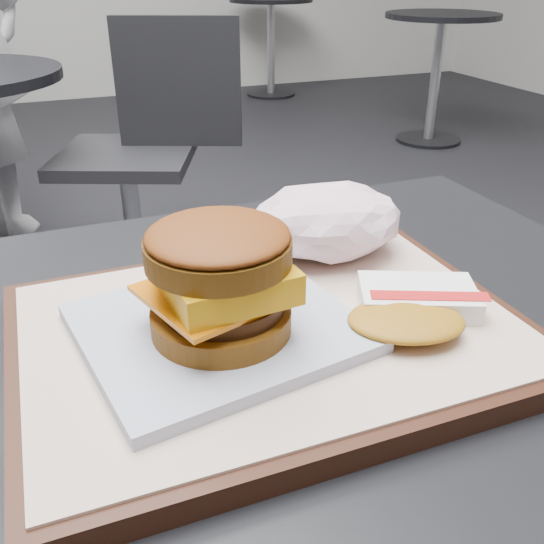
{
  "coord_description": "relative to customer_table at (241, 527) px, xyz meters",
  "views": [
    {
      "loc": [
        -0.11,
        -0.36,
        1.04
      ],
      "look_at": [
        0.03,
        0.0,
        0.83
      ],
      "focal_mm": 40.0,
      "sensor_mm": 36.0,
      "label": 1
    }
  ],
  "objects": [
    {
      "name": "crumpled_wrapper",
      "position": [
        0.13,
        0.1,
        0.24
      ],
      "size": [
        0.14,
        0.11,
        0.06
      ],
      "primitive_type": null,
      "color": "white",
      "rests_on": "serving_tray"
    },
    {
      "name": "breakfast_sandwich",
      "position": [
        -0.01,
        -0.0,
        0.24
      ],
      "size": [
        0.21,
        0.2,
        0.09
      ],
      "color": "silver",
      "rests_on": "serving_tray"
    },
    {
      "name": "bg_table_far",
      "position": [
        1.8,
        4.5,
        -0.02
      ],
      "size": [
        0.66,
        0.66,
        0.75
      ],
      "color": "black",
      "rests_on": "ground"
    },
    {
      "name": "hash_brown",
      "position": [
        0.13,
        -0.03,
        0.22
      ],
      "size": [
        0.13,
        0.12,
        0.02
      ],
      "color": "white",
      "rests_on": "serving_tray"
    },
    {
      "name": "serving_tray",
      "position": [
        0.03,
        0.01,
        0.2
      ],
      "size": [
        0.38,
        0.28,
        0.02
      ],
      "color": "black",
      "rests_on": "customer_table"
    },
    {
      "name": "neighbor_chair",
      "position": [
        0.22,
        1.6,
        -0.07
      ],
      "size": [
        0.65,
        0.55,
        0.88
      ],
      "color": "#ABACB0",
      "rests_on": "ground"
    },
    {
      "name": "bg_table_near",
      "position": [
        2.2,
        2.8,
        -0.02
      ],
      "size": [
        0.66,
        0.66,
        0.75
      ],
      "color": "black",
      "rests_on": "ground"
    },
    {
      "name": "customer_table",
      "position": [
        0.0,
        0.0,
        0.0
      ],
      "size": [
        0.8,
        0.6,
        0.77
      ],
      "color": "#A5A5AA",
      "rests_on": "ground"
    }
  ]
}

